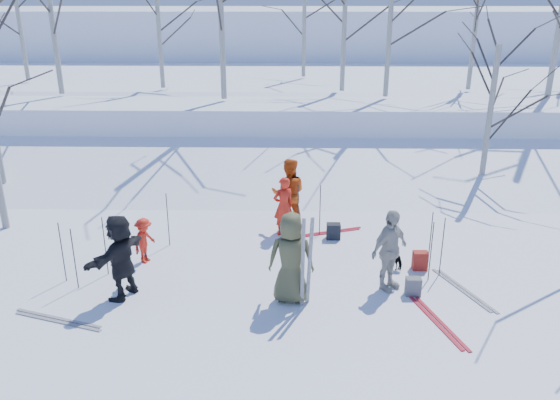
{
  "coord_description": "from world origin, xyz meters",
  "views": [
    {
      "loc": [
        0.26,
        -10.31,
        5.64
      ],
      "look_at": [
        0.0,
        1.5,
        1.3
      ],
      "focal_mm": 35.0,
      "sensor_mm": 36.0,
      "label": 1
    }
  ],
  "objects_px": {
    "skier_cream_east": "(389,250)",
    "backpack_dark": "(333,231)",
    "skier_redor_behind": "(289,194)",
    "backpack_grey": "(413,286)",
    "backpack_red": "(420,261)",
    "dog": "(395,257)",
    "skier_red_seated": "(144,240)",
    "skier_grey_west": "(121,257)",
    "skier_olive_center": "(291,258)",
    "skier_red_north": "(284,206)"
  },
  "relations": [
    {
      "from": "skier_olive_center",
      "to": "dog",
      "type": "bearing_deg",
      "value": -144.93
    },
    {
      "from": "skier_grey_west",
      "to": "backpack_dark",
      "type": "distance_m",
      "value": 5.35
    },
    {
      "from": "backpack_red",
      "to": "dog",
      "type": "bearing_deg",
      "value": 169.24
    },
    {
      "from": "skier_olive_center",
      "to": "backpack_dark",
      "type": "xyz_separation_m",
      "value": [
        1.06,
        3.01,
        -0.73
      ]
    },
    {
      "from": "backpack_dark",
      "to": "backpack_red",
      "type": "bearing_deg",
      "value": -41.8
    },
    {
      "from": "skier_redor_behind",
      "to": "backpack_grey",
      "type": "xyz_separation_m",
      "value": [
        2.55,
        -3.5,
        -0.74
      ]
    },
    {
      "from": "skier_red_north",
      "to": "skier_redor_behind",
      "type": "height_order",
      "value": "skier_redor_behind"
    },
    {
      "from": "skier_olive_center",
      "to": "skier_red_north",
      "type": "distance_m",
      "value": 3.3
    },
    {
      "from": "skier_cream_east",
      "to": "backpack_grey",
      "type": "distance_m",
      "value": 0.87
    },
    {
      "from": "skier_cream_east",
      "to": "backpack_dark",
      "type": "height_order",
      "value": "skier_cream_east"
    },
    {
      "from": "backpack_red",
      "to": "backpack_dark",
      "type": "relative_size",
      "value": 1.05
    },
    {
      "from": "skier_redor_behind",
      "to": "backpack_grey",
      "type": "distance_m",
      "value": 4.39
    },
    {
      "from": "skier_red_north",
      "to": "backpack_grey",
      "type": "height_order",
      "value": "skier_red_north"
    },
    {
      "from": "skier_olive_center",
      "to": "backpack_dark",
      "type": "height_order",
      "value": "skier_olive_center"
    },
    {
      "from": "skier_cream_east",
      "to": "backpack_red",
      "type": "relative_size",
      "value": 4.12
    },
    {
      "from": "backpack_dark",
      "to": "backpack_grey",
      "type": "bearing_deg",
      "value": -62.7
    },
    {
      "from": "skier_redor_behind",
      "to": "backpack_dark",
      "type": "xyz_separation_m",
      "value": [
        1.13,
        -0.75,
        -0.73
      ]
    },
    {
      "from": "skier_cream_east",
      "to": "skier_olive_center",
      "type": "bearing_deg",
      "value": 153.84
    },
    {
      "from": "skier_red_seated",
      "to": "backpack_dark",
      "type": "relative_size",
      "value": 2.66
    },
    {
      "from": "skier_red_seated",
      "to": "backpack_grey",
      "type": "bearing_deg",
      "value": -82.98
    },
    {
      "from": "skier_cream_east",
      "to": "backpack_dark",
      "type": "distance_m",
      "value": 2.73
    },
    {
      "from": "skier_olive_center",
      "to": "backpack_red",
      "type": "distance_m",
      "value": 3.26
    },
    {
      "from": "skier_grey_west",
      "to": "backpack_red",
      "type": "bearing_deg",
      "value": 124.08
    },
    {
      "from": "skier_grey_west",
      "to": "dog",
      "type": "distance_m",
      "value": 5.91
    },
    {
      "from": "skier_grey_west",
      "to": "backpack_red",
      "type": "relative_size",
      "value": 4.18
    },
    {
      "from": "backpack_dark",
      "to": "skier_redor_behind",
      "type": "bearing_deg",
      "value": 146.58
    },
    {
      "from": "skier_olive_center",
      "to": "skier_grey_west",
      "type": "height_order",
      "value": "skier_olive_center"
    },
    {
      "from": "skier_redor_behind",
      "to": "dog",
      "type": "height_order",
      "value": "skier_redor_behind"
    },
    {
      "from": "backpack_red",
      "to": "backpack_dark",
      "type": "height_order",
      "value": "backpack_red"
    },
    {
      "from": "skier_redor_behind",
      "to": "backpack_red",
      "type": "relative_size",
      "value": 4.43
    },
    {
      "from": "skier_cream_east",
      "to": "skier_redor_behind",
      "type": "bearing_deg",
      "value": 81.78
    },
    {
      "from": "skier_grey_west",
      "to": "skier_red_north",
      "type": "bearing_deg",
      "value": 157.49
    },
    {
      "from": "skier_redor_behind",
      "to": "skier_red_seated",
      "type": "height_order",
      "value": "skier_redor_behind"
    },
    {
      "from": "skier_cream_east",
      "to": "skier_grey_west",
      "type": "bearing_deg",
      "value": 143.69
    },
    {
      "from": "skier_olive_center",
      "to": "backpack_red",
      "type": "height_order",
      "value": "skier_olive_center"
    },
    {
      "from": "skier_red_seated",
      "to": "skier_grey_west",
      "type": "xyz_separation_m",
      "value": [
        -0.05,
        -1.53,
        0.35
      ]
    },
    {
      "from": "skier_red_seated",
      "to": "dog",
      "type": "bearing_deg",
      "value": -71.02
    },
    {
      "from": "skier_red_north",
      "to": "backpack_dark",
      "type": "distance_m",
      "value": 1.4
    },
    {
      "from": "skier_red_north",
      "to": "skier_grey_west",
      "type": "height_order",
      "value": "skier_grey_west"
    },
    {
      "from": "skier_grey_west",
      "to": "backpack_dark",
      "type": "xyz_separation_m",
      "value": [
        4.43,
        2.91,
        -0.68
      ]
    },
    {
      "from": "skier_grey_west",
      "to": "backpack_grey",
      "type": "xyz_separation_m",
      "value": [
        5.85,
        0.16,
        -0.69
      ]
    },
    {
      "from": "skier_redor_behind",
      "to": "backpack_dark",
      "type": "relative_size",
      "value": 4.65
    },
    {
      "from": "dog",
      "to": "backpack_red",
      "type": "height_order",
      "value": "dog"
    },
    {
      "from": "skier_cream_east",
      "to": "skier_grey_west",
      "type": "relative_size",
      "value": 0.99
    },
    {
      "from": "dog",
      "to": "backpack_red",
      "type": "xyz_separation_m",
      "value": [
        0.53,
        -0.1,
        -0.02
      ]
    },
    {
      "from": "skier_redor_behind",
      "to": "skier_red_seated",
      "type": "xyz_separation_m",
      "value": [
        -3.25,
        -2.13,
        -0.4
      ]
    },
    {
      "from": "skier_cream_east",
      "to": "backpack_grey",
      "type": "height_order",
      "value": "skier_cream_east"
    },
    {
      "from": "backpack_red",
      "to": "backpack_dark",
      "type": "xyz_separation_m",
      "value": [
        -1.8,
        1.61,
        -0.01
      ]
    },
    {
      "from": "backpack_red",
      "to": "skier_red_north",
      "type": "bearing_deg",
      "value": 148.27
    },
    {
      "from": "dog",
      "to": "skier_red_seated",
      "type": "bearing_deg",
      "value": -32.0
    }
  ]
}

